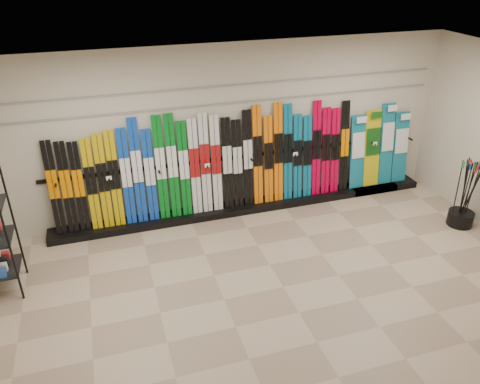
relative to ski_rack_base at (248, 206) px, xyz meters
name	(u,v)px	position (x,y,z in m)	size (l,w,h in m)	color
floor	(283,287)	(-0.22, -2.28, -0.06)	(8.00, 8.00, 0.00)	gray
back_wall	(233,130)	(-0.22, 0.22, 1.44)	(8.00, 8.00, 0.00)	beige
ceiling	(295,80)	(-0.22, -2.28, 2.94)	(8.00, 8.00, 0.00)	silver
ski_rack_base	(248,206)	(0.00, 0.00, 0.00)	(8.00, 0.40, 0.12)	black
skis	(212,165)	(-0.65, 0.06, 0.90)	(5.36, 0.25, 1.83)	black
snowboards	(379,148)	(2.71, 0.07, 0.80)	(1.27, 0.25, 1.59)	#14728C
pole_bin	(460,218)	(3.38, -1.62, 0.07)	(0.43, 0.43, 0.25)	black
ski_poles	(466,193)	(3.38, -1.61, 0.55)	(0.34, 0.42, 1.18)	black
slatwall_rail_0	(233,103)	(-0.22, 0.20, 1.94)	(7.60, 0.02, 0.03)	gray
slatwall_rail_1	(233,85)	(-0.22, 0.20, 2.24)	(7.60, 0.02, 0.03)	gray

